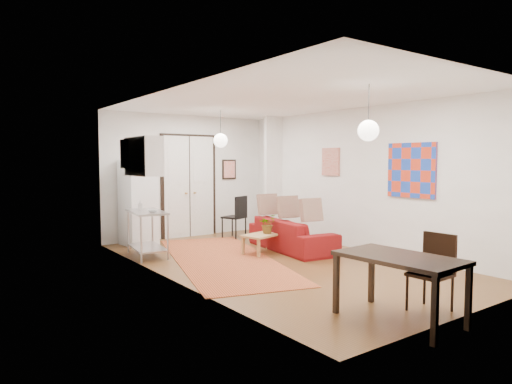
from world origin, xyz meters
TOP-DOWN VIEW (x-y plane):
  - floor at (0.00, 0.00)m, footprint 7.00×7.00m
  - ceiling at (0.00, 0.00)m, footprint 4.20×7.00m
  - wall_back at (0.00, 3.50)m, footprint 4.20×0.02m
  - wall_front at (0.00, -3.50)m, footprint 4.20×0.02m
  - wall_left at (-2.10, 0.00)m, footprint 0.02×7.00m
  - wall_right at (2.10, 0.00)m, footprint 0.02×7.00m
  - double_doors at (0.00, 3.46)m, footprint 1.44×0.06m
  - stub_partition at (1.85, 2.55)m, footprint 0.50×0.10m
  - wall_cabinet at (-1.92, 1.50)m, footprint 0.35×1.00m
  - painting_popart at (2.08, -1.25)m, footprint 0.05×1.00m
  - painting_abstract at (2.08, 0.80)m, footprint 0.05×0.50m
  - poster_back at (1.15, 3.47)m, footprint 0.40×0.03m
  - print_left at (-2.07, 2.00)m, footprint 0.03×0.44m
  - pendant_back at (0.00, 2.00)m, footprint 0.30×0.30m
  - pendant_front at (0.00, -2.00)m, footprint 0.30×0.30m
  - kilim_rug at (-0.70, 0.78)m, footprint 2.95×4.86m
  - sofa at (0.92, 0.74)m, footprint 2.29×1.15m
  - coffee_table at (0.25, 0.81)m, footprint 0.96×0.69m
  - potted_plant at (0.35, 0.81)m, footprint 0.37×0.40m
  - kitchen_counter at (-1.72, 1.88)m, footprint 0.72×1.20m
  - bowl at (-1.72, 1.58)m, footprint 0.27×0.27m
  - soap_bottle at (-1.75, 2.13)m, footprint 0.11×0.11m
  - fridge at (-1.39, 3.15)m, footprint 0.71×0.71m
  - dining_table at (-0.78, -3.15)m, footprint 0.85×1.40m
  - dining_chair_near at (-0.18, -3.06)m, footprint 0.47×0.65m
  - dining_chair_far at (-0.18, -3.06)m, footprint 0.47×0.65m
  - black_side_chair at (0.76, 2.75)m, footprint 0.59×0.60m

SIDE VIEW (x-z plane):
  - floor at x=0.00m, z-range 0.00..0.00m
  - kilim_rug at x=-0.70m, z-range 0.00..0.01m
  - sofa at x=0.92m, z-range 0.00..0.64m
  - coffee_table at x=0.25m, z-range 0.14..0.53m
  - dining_chair_near at x=-0.18m, z-range 0.07..1.01m
  - dining_chair_far at x=-0.18m, z-range 0.07..1.01m
  - kitchen_counter at x=-1.72m, z-range 0.12..0.99m
  - potted_plant at x=0.35m, z-range 0.39..0.76m
  - black_side_chair at x=0.76m, z-range 0.09..1.08m
  - dining_table at x=-0.78m, z-range 0.29..1.05m
  - bowl at x=-1.72m, z-range 0.87..0.92m
  - fridge at x=-1.39m, z-range 0.00..1.83m
  - soap_bottle at x=-1.75m, z-range 0.87..1.05m
  - double_doors at x=0.00m, z-range -0.05..2.45m
  - wall_back at x=0.00m, z-range 0.00..2.90m
  - wall_front at x=0.00m, z-range 0.00..2.90m
  - wall_left at x=-2.10m, z-range 0.00..2.90m
  - wall_right at x=2.10m, z-range 0.00..2.90m
  - stub_partition at x=1.85m, z-range 0.00..2.90m
  - poster_back at x=1.15m, z-range 1.35..1.85m
  - painting_popart at x=2.08m, z-range 1.15..2.15m
  - painting_abstract at x=2.08m, z-range 1.50..2.10m
  - wall_cabinet at x=-1.92m, z-range 1.55..2.25m
  - print_left at x=-2.07m, z-range 1.68..2.22m
  - pendant_back at x=0.00m, z-range 1.85..2.65m
  - pendant_front at x=0.00m, z-range 1.85..2.65m
  - ceiling at x=0.00m, z-range 2.89..2.91m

